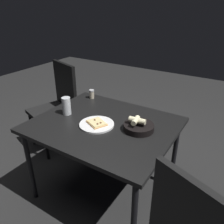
{
  "coord_description": "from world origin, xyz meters",
  "views": [
    {
      "loc": [
        -0.89,
        1.28,
        1.58
      ],
      "look_at": [
        -0.03,
        -0.08,
        0.78
      ],
      "focal_mm": 36.37,
      "sensor_mm": 36.0,
      "label": 1
    }
  ],
  "objects_px": {
    "pizza_plate": "(97,124)",
    "beer_glass": "(67,107)",
    "pepper_shaker": "(92,94)",
    "dining_table": "(104,130)",
    "bread_basket": "(138,126)",
    "chair_far": "(58,102)"
  },
  "relations": [
    {
      "from": "dining_table",
      "to": "pepper_shaker",
      "type": "relative_size",
      "value": 12.58
    },
    {
      "from": "bread_basket",
      "to": "beer_glass",
      "type": "height_order",
      "value": "beer_glass"
    },
    {
      "from": "dining_table",
      "to": "beer_glass",
      "type": "xyz_separation_m",
      "value": [
        0.35,
        0.03,
        0.13
      ]
    },
    {
      "from": "pizza_plate",
      "to": "pepper_shaker",
      "type": "bearing_deg",
      "value": -49.3
    },
    {
      "from": "pizza_plate",
      "to": "beer_glass",
      "type": "xyz_separation_m",
      "value": [
        0.33,
        -0.02,
        0.06
      ]
    },
    {
      "from": "pizza_plate",
      "to": "beer_glass",
      "type": "bearing_deg",
      "value": -4.37
    },
    {
      "from": "dining_table",
      "to": "pepper_shaker",
      "type": "bearing_deg",
      "value": -42.98
    },
    {
      "from": "chair_far",
      "to": "pepper_shaker",
      "type": "bearing_deg",
      "value": 177.81
    },
    {
      "from": "beer_glass",
      "to": "pizza_plate",
      "type": "bearing_deg",
      "value": 175.63
    },
    {
      "from": "pizza_plate",
      "to": "bread_basket",
      "type": "xyz_separation_m",
      "value": [
        -0.3,
        -0.11,
        0.02
      ]
    },
    {
      "from": "pizza_plate",
      "to": "beer_glass",
      "type": "height_order",
      "value": "beer_glass"
    },
    {
      "from": "chair_far",
      "to": "bread_basket",
      "type": "bearing_deg",
      "value": 164.29
    },
    {
      "from": "dining_table",
      "to": "bread_basket",
      "type": "bearing_deg",
      "value": -169.31
    },
    {
      "from": "dining_table",
      "to": "chair_far",
      "type": "height_order",
      "value": "chair_far"
    },
    {
      "from": "dining_table",
      "to": "pizza_plate",
      "type": "distance_m",
      "value": 0.09
    },
    {
      "from": "bread_basket",
      "to": "dining_table",
      "type": "bearing_deg",
      "value": 10.69
    },
    {
      "from": "dining_table",
      "to": "bread_basket",
      "type": "relative_size",
      "value": 4.78
    },
    {
      "from": "dining_table",
      "to": "bread_basket",
      "type": "height_order",
      "value": "bread_basket"
    },
    {
      "from": "bread_basket",
      "to": "chair_far",
      "type": "relative_size",
      "value": 0.23
    },
    {
      "from": "pizza_plate",
      "to": "chair_far",
      "type": "bearing_deg",
      "value": -26.83
    },
    {
      "from": "pizza_plate",
      "to": "chair_far",
      "type": "distance_m",
      "value": 0.98
    },
    {
      "from": "pepper_shaker",
      "to": "beer_glass",
      "type": "bearing_deg",
      "value": 94.35
    }
  ]
}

